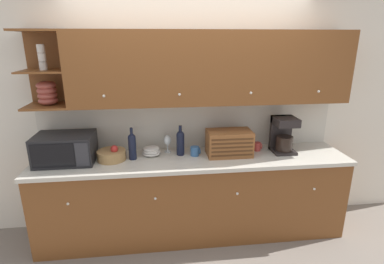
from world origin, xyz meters
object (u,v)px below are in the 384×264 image
Objects in this scene: bowl_stack_on_counter at (151,151)px; second_wine_bottle at (180,142)px; microwave at (65,149)px; mug at (257,146)px; wine_glass at (168,141)px; fruit_basket at (112,155)px; mug_blue_second at (195,151)px; wine_bottle at (132,145)px; coffee_maker at (283,134)px; bread_box at (229,143)px.

bowl_stack_on_counter is 0.61× the size of second_wine_bottle.
microwave is 6.10× the size of mug.
fruit_basket is at bearing -164.57° from wine_glass.
mug_blue_second is (0.15, -0.04, -0.10)m from second_wine_bottle.
mug is at bearing -0.10° from bowl_stack_on_counter.
bowl_stack_on_counter is (0.19, 0.09, -0.10)m from wine_bottle.
microwave is at bearing -170.81° from wine_glass.
fruit_basket is 0.85× the size of wine_bottle.
wine_bottle is 0.23m from bowl_stack_on_counter.
wine_bottle is 3.22× the size of mug_blue_second.
coffee_maker reaches higher than mug.
second_wine_bottle is (1.14, 0.07, 0.00)m from microwave.
wine_glass is 0.16m from second_wine_bottle.
microwave is 2.90× the size of wine_glass.
wine_bottle is 0.40m from wine_glass.
mug_blue_second is at bearing -26.27° from wine_glass.
second_wine_bottle is at bearing 7.33° from wine_bottle.
bowl_stack_on_counter is at bearing 175.10° from second_wine_bottle.
bowl_stack_on_counter is at bearing 171.46° from mug_blue_second.
second_wine_bottle reaches higher than fruit_basket.
microwave is 1.74× the size of second_wine_bottle.
mug_blue_second is 0.27× the size of coffee_maker.
bowl_stack_on_counter is 0.82m from bread_box.
wine_glass reaches higher than bowl_stack_on_counter.
mug is (0.98, -0.07, -0.08)m from wine_glass.
coffee_maker reaches higher than wine_glass.
second_wine_bottle is at bearing -36.37° from wine_glass.
mug_blue_second is (0.85, 0.02, -0.01)m from fruit_basket.
microwave is 2.25m from coffee_maker.
bread_box is (0.51, -0.07, -0.01)m from second_wine_bottle.
bread_box is (1.00, -0.00, -0.02)m from wine_bottle.
wine_bottle is 3.64× the size of mug.
bread_box reaches higher than bowl_stack_on_counter.
wine_bottle is 1.60m from coffee_maker.
fruit_basket is 1.56m from mug.
second_wine_bottle is at bearing 164.28° from mug_blue_second.
wine_glass is at bearing 9.19° from microwave.
second_wine_bottle is at bearing 3.35° from microwave.
fruit_basket is at bearing -167.55° from bowl_stack_on_counter.
wine_glass is (1.01, 0.16, -0.01)m from microwave.
bowl_stack_on_counter reaches higher than mug.
mug is at bearing 2.62° from microwave.
bread_box is at bearing -0.20° from fruit_basket.
mug is (0.85, 0.02, -0.10)m from second_wine_bottle.
mug_blue_second is 0.70m from mug.
microwave reaches higher than bread_box.
wine_bottle reaches higher than mug_blue_second.
wine_glass is at bearing 174.05° from coffee_maker.
fruit_basket is 3.10× the size of mug.
fruit_basket is at bearing -179.09° from coffee_maker.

